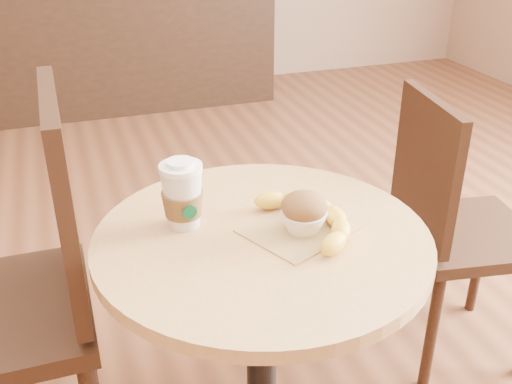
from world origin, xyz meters
TOP-DOWN VIEW (x-y plane):
  - cafe_table at (-0.02, -0.04)m, footprint 0.71×0.71m
  - chair_left at (-0.53, 0.19)m, footprint 0.45×0.45m
  - chair_right at (0.70, 0.25)m, footprint 0.44×0.44m
  - service_counter at (0.00, 3.18)m, footprint 2.30×0.65m
  - kraft_bag at (0.07, -0.04)m, footprint 0.29×0.26m
  - coffee_cup at (-0.16, 0.05)m, footprint 0.09×0.09m
  - muffin at (0.07, -0.05)m, footprint 0.10×0.10m
  - banana at (0.09, -0.05)m, footprint 0.23×0.31m

SIDE VIEW (x-z plane):
  - chair_right at x=0.70m, z-range 0.04..0.93m
  - service_counter at x=0.00m, z-range 0.00..1.04m
  - cafe_table at x=-0.02m, z-range 0.16..0.91m
  - chair_left at x=-0.53m, z-range 0.05..1.08m
  - kraft_bag at x=0.07m, z-range 0.75..0.75m
  - banana at x=0.09m, z-range 0.75..0.79m
  - muffin at x=0.07m, z-range 0.75..0.84m
  - coffee_cup at x=-0.16m, z-range 0.74..0.89m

